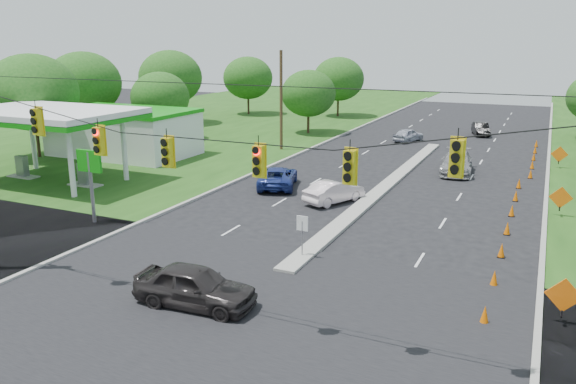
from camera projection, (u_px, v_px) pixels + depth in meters
The scene contains 38 objects.
ground at pixel (237, 313), 20.69m from camera, with size 160.00×160.00×0.00m, color black.
grass_left at pixel (58, 153), 50.38m from camera, with size 40.00×160.00×0.06m, color #1E4714.
cross_street at pixel (237, 313), 20.69m from camera, with size 160.00×14.00×0.02m, color black.
curb_left at pixel (305, 152), 51.09m from camera, with size 0.25×110.00×0.16m, color gray.
curb_right at pixel (548, 173), 42.90m from camera, with size 0.25×110.00×0.16m, color gray.
median at pixel (387, 186), 39.10m from camera, with size 1.00×34.00×0.18m, color gray.
median_sign at pixel (302, 228), 25.57m from camera, with size 0.55×0.06×2.05m.
signal_span at pixel (218, 189), 18.55m from camera, with size 25.60×0.32×9.00m.
utility_pole_far_left at pixel (281, 101), 50.90m from camera, with size 0.28×0.28×9.00m, color #422D1C.
gas_station at pixel (113, 129), 47.35m from camera, with size 18.40×19.70×5.20m.
cone_0 at pixel (485, 315), 19.84m from camera, with size 0.32×0.32×0.70m, color #DC5F03.
cone_1 at pixel (494, 278), 22.91m from camera, with size 0.32×0.32×0.70m, color #DC5F03.
cone_2 at pixel (502, 250), 25.98m from camera, with size 0.32×0.32×0.70m, color #DC5F03.
cone_3 at pixel (507, 228), 29.05m from camera, with size 0.32×0.32×0.70m, color #DC5F03.
cone_4 at pixel (512, 210), 32.12m from camera, with size 0.32×0.32×0.70m, color #DC5F03.
cone_5 at pixel (516, 196), 35.19m from camera, with size 0.32×0.32×0.70m, color #DC5F03.
cone_6 at pixel (519, 183), 38.26m from camera, with size 0.32×0.32×0.70m, color #DC5F03.
cone_7 at pixel (531, 174), 41.08m from camera, with size 0.32×0.32×0.70m, color #DC5F03.
cone_8 at pixel (532, 165), 44.15m from camera, with size 0.32×0.32×0.70m, color #DC5F03.
cone_9 at pixel (534, 157), 47.22m from camera, with size 0.32×0.32×0.70m, color #DC5F03.
cone_10 at pixel (535, 150), 50.29m from camera, with size 0.32×0.32×0.70m, color #DC5F03.
cone_11 at pixel (536, 143), 53.36m from camera, with size 0.32×0.32×0.70m, color #DC5F03.
work_sign_0 at pixel (564, 297), 19.54m from camera, with size 1.27×0.58×1.37m.
work_sign_1 at pixel (561, 199), 31.81m from camera, with size 1.27×0.58×1.37m.
work_sign_2 at pixel (559, 155), 44.09m from camera, with size 1.27×0.58×1.37m.
tree_1 at pixel (32, 92), 47.19m from camera, with size 7.56×7.56×8.82m.
tree_2 at pixel (160, 97), 56.41m from camera, with size 5.88×5.88×6.86m.
tree_3 at pixel (170, 77), 67.29m from camera, with size 7.56×7.56×8.82m.
tree_4 at pixel (248, 78), 76.35m from camera, with size 6.72×6.72×7.84m.
tree_5 at pixel (309, 93), 60.31m from camera, with size 5.88×5.88×6.86m.
tree_6 at pixel (339, 79), 74.12m from camera, with size 6.72×6.72×7.84m.
tree_14 at pixel (84, 83), 57.58m from camera, with size 7.56×7.56×8.82m.
black_sedan at pixel (195, 286), 21.07m from camera, with size 1.90×4.71×1.61m, color #272323.
white_sedan at pixel (334, 192), 34.83m from camera, with size 1.46×4.19×1.38m, color silver.
blue_pickup at pixel (278, 177), 38.56m from camera, with size 2.34×5.09×1.41m, color navy.
silver_car_far at pixel (457, 163), 42.65m from camera, with size 2.25×5.54×1.61m, color gray.
silver_car_oncoming at pixel (408, 135), 56.28m from camera, with size 1.57×3.90×1.33m, color #A1A4B4.
dark_car_receding at pixel (481, 129), 59.98m from camera, with size 1.43×4.11×1.36m, color black.
Camera 1 is at (9.59, -16.31, 9.68)m, focal length 35.00 mm.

